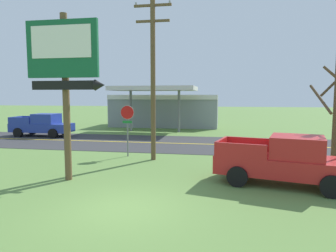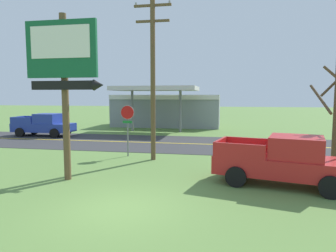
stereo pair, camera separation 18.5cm
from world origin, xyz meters
TOP-DOWN VIEW (x-y plane):
  - ground_plane at (0.00, 0.00)m, footprint 180.00×180.00m
  - road_asphalt at (0.00, 13.00)m, footprint 140.00×8.00m
  - road_centre_line at (0.00, 13.00)m, footprint 126.00×0.20m
  - motel_sign at (-3.24, 2.65)m, footprint 3.26×0.54m
  - stop_sign at (-2.36, 7.93)m, footprint 0.80×0.08m
  - utility_pole at (-0.69, 7.26)m, footprint 2.01×0.26m
  - gas_station at (-3.46, 25.63)m, footprint 12.00×11.50m
  - pickup_red_parked_on_lawn at (5.47, 3.55)m, footprint 5.52×3.16m
  - pickup_blue_on_road at (-12.28, 15.00)m, footprint 5.20×2.24m

SIDE VIEW (x-z plane):
  - ground_plane at x=0.00m, z-range 0.00..0.00m
  - road_asphalt at x=0.00m, z-range 0.00..0.02m
  - road_centre_line at x=0.00m, z-range 0.02..0.03m
  - pickup_red_parked_on_lawn at x=5.47m, z-range -0.02..1.94m
  - pickup_blue_on_road at x=-12.28m, z-range -0.02..1.94m
  - gas_station at x=-3.46m, z-range -0.26..4.14m
  - stop_sign at x=-2.36m, z-range 0.55..3.50m
  - utility_pole at x=-0.69m, z-range 0.31..9.03m
  - motel_sign at x=-3.24m, z-range 1.28..8.06m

